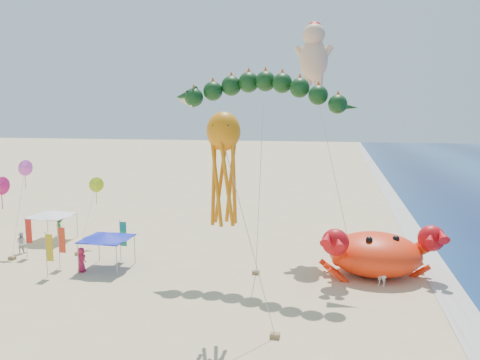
# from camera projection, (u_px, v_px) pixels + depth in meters

# --- Properties ---
(ground) EXTENTS (320.00, 320.00, 0.00)m
(ground) POSITION_uv_depth(u_px,v_px,m) (262.00, 278.00, 32.09)
(ground) COLOR #D1B784
(ground) RESTS_ON ground
(foam_strip) EXTENTS (320.00, 320.00, 0.00)m
(foam_strip) POSITION_uv_depth(u_px,v_px,m) (449.00, 292.00, 29.62)
(foam_strip) COLOR silver
(foam_strip) RESTS_ON ground
(crab_inflatable) EXTENTS (8.57, 7.09, 3.76)m
(crab_inflatable) POSITION_uv_depth(u_px,v_px,m) (375.00, 253.00, 32.43)
(crab_inflatable) COLOR #FF2F0D
(crab_inflatable) RESTS_ON ground
(dragon_kite) EXTENTS (12.40, 2.98, 13.72)m
(dragon_kite) POSITION_uv_depth(u_px,v_px,m) (261.00, 97.00, 32.00)
(dragon_kite) COLOR black
(dragon_kite) RESTS_ON ground
(cherub_kite) EXTENTS (4.92, 5.49, 18.63)m
(cherub_kite) POSITION_uv_depth(u_px,v_px,m) (314.00, 52.00, 38.25)
(cherub_kite) COLOR #EEB891
(cherub_kite) RESTS_ON ground
(octopus_kite) EXTENTS (3.88, 1.55, 11.33)m
(octopus_kite) POSITION_uv_depth(u_px,v_px,m) (224.00, 160.00, 23.48)
(octopus_kite) COLOR orange
(octopus_kite) RESTS_ON ground
(canopy_blue) EXTENTS (3.50, 3.50, 2.71)m
(canopy_blue) POSITION_uv_depth(u_px,v_px,m) (107.00, 236.00, 33.83)
(canopy_blue) COLOR gray
(canopy_blue) RESTS_ON ground
(canopy_white) EXTENTS (3.62, 3.62, 2.71)m
(canopy_white) POSITION_uv_depth(u_px,v_px,m) (51.00, 213.00, 41.44)
(canopy_white) COLOR gray
(canopy_white) RESTS_ON ground
(feather_flags) EXTENTS (8.19, 4.51, 3.20)m
(feather_flags) POSITION_uv_depth(u_px,v_px,m) (66.00, 239.00, 34.61)
(feather_flags) COLOR gray
(feather_flags) RESTS_ON ground
(beachgoers) EXTENTS (29.04, 13.91, 1.87)m
(beachgoers) POSITION_uv_depth(u_px,v_px,m) (69.00, 250.00, 35.83)
(beachgoers) COLOR white
(beachgoers) RESTS_ON ground
(small_kites) EXTENTS (5.93, 11.22, 7.54)m
(small_kites) POSITION_uv_depth(u_px,v_px,m) (42.00, 187.00, 36.72)
(small_kites) COLOR #FF54D8
(small_kites) RESTS_ON ground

